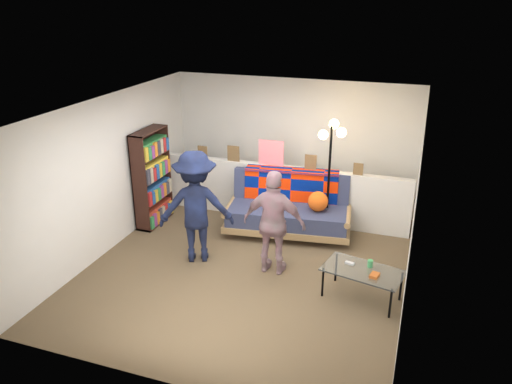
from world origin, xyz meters
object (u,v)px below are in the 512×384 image
coffee_table (363,272)px  futon_sofa (290,209)px  floor_lamp (331,155)px  person_right (274,223)px  person_left (196,207)px  bookshelf (152,181)px

coffee_table → futon_sofa: bearing=131.9°
floor_lamp → person_right: size_ratio=1.25×
coffee_table → person_right: person_right is taller
person_left → futon_sofa: bearing=-152.1°
floor_lamp → person_right: floor_lamp is taller
futon_sofa → person_left: size_ratio=1.27×
person_left → person_right: (1.21, 0.01, -0.08)m
futon_sofa → coffee_table: size_ratio=1.96×
futon_sofa → person_left: person_left is taller
coffee_table → floor_lamp: bearing=115.1°
futon_sofa → person_right: person_right is taller
futon_sofa → bookshelf: (-2.35, -0.41, 0.37)m
person_left → person_right: bearing=157.2°
bookshelf → person_left: size_ratio=0.98×
coffee_table → person_left: 2.57m
person_left → floor_lamp: bearing=-161.7°
coffee_table → person_left: size_ratio=0.65×
bookshelf → coffee_table: bookshelf is taller
futon_sofa → bookshelf: size_ratio=1.30×
floor_lamp → person_right: bearing=-108.0°
coffee_table → person_right: 1.39m
futon_sofa → coffee_table: futon_sofa is taller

